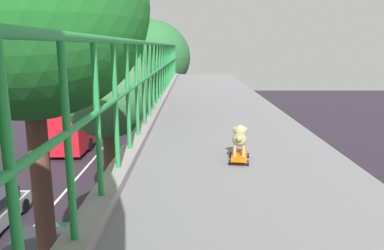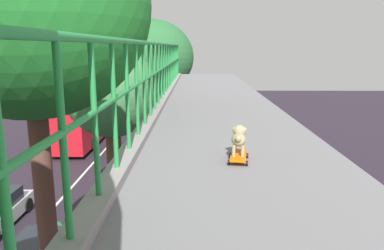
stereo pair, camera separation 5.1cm
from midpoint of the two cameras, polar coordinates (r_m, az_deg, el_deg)
The scene contains 7 objects.
green_railing at distance 2.24m, azimuth -18.69°, elevation -11.26°, with size 0.20×26.88×1.26m.
city_bus at distance 29.93m, azimuth -16.44°, elevation 1.36°, with size 2.56×10.90×3.51m.
roadside_tree_mid at distance 6.97m, azimuth -24.54°, elevation 16.10°, with size 4.11×4.11×9.88m.
roadside_tree_far at distance 14.47m, azimuth -12.91°, elevation 4.55°, with size 3.60×3.60×7.33m.
roadside_tree_farthest at distance 26.27m, azimuth -6.96°, elevation 10.29°, with size 5.97×5.97×9.15m.
toy_skateboard at distance 3.89m, azimuth 6.96°, elevation -4.75°, with size 0.25×0.44×0.08m.
small_dog at distance 3.88m, azimuth 7.03°, elevation -1.86°, with size 0.19×0.35×0.29m.
Camera 1 is at (0.43, -1.95, 7.28)m, focal length 34.43 mm.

